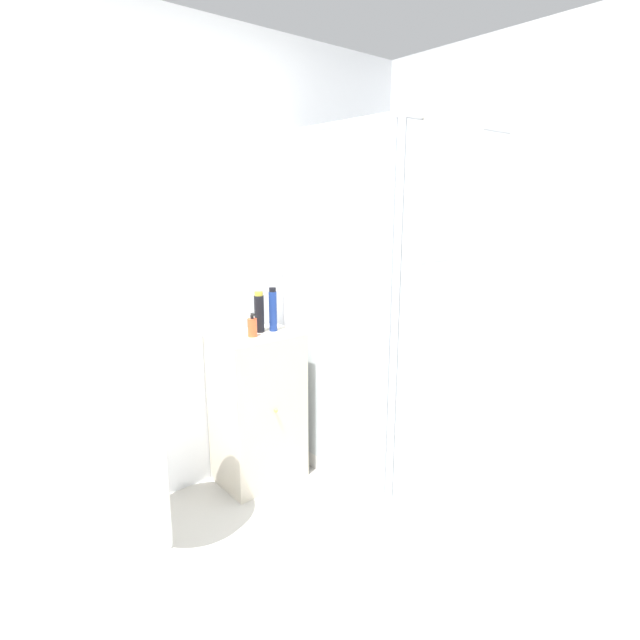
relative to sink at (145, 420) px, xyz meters
name	(u,v)px	position (x,y,z in m)	size (l,w,h in m)	color
wall_back	(159,271)	(0.28, 0.40, 0.60)	(6.40, 0.06, 2.50)	silver
shower_enclosure	(390,380)	(1.42, -0.17, -0.09)	(0.92, 0.95, 1.99)	white
vanity_cabinet	(258,408)	(0.72, 0.20, -0.21)	(0.46, 0.36, 0.88)	beige
sink	(145,420)	(0.00, 0.00, 0.00)	(0.53, 0.53, 0.98)	white
soap_dispenser	(252,327)	(0.68, 0.17, 0.29)	(0.05, 0.05, 0.13)	#E5562D
shampoo_bottle_tall_black	(259,312)	(0.76, 0.23, 0.35)	(0.05, 0.05, 0.23)	black
shampoo_bottle_blue	(273,310)	(0.84, 0.20, 0.35)	(0.04, 0.04, 0.25)	navy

